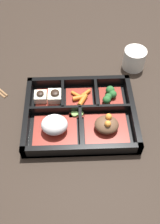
% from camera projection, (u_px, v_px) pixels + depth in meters
% --- Properties ---
extents(ground_plane, '(3.00, 3.00, 0.00)m').
position_uv_depth(ground_plane, '(80.00, 117.00, 0.74)').
color(ground_plane, black).
extents(bento_base, '(0.31, 0.25, 0.01)m').
position_uv_depth(bento_base, '(80.00, 116.00, 0.74)').
color(bento_base, black).
rests_on(bento_base, ground_plane).
extents(bento_rim, '(0.31, 0.25, 0.04)m').
position_uv_depth(bento_rim, '(80.00, 112.00, 0.73)').
color(bento_rim, black).
rests_on(bento_rim, ground_plane).
extents(bowl_stew, '(0.12, 0.10, 0.05)m').
position_uv_depth(bowl_stew, '(107.00, 126.00, 0.70)').
color(bowl_stew, maroon).
rests_on(bowl_stew, bento_base).
extents(bowl_rice, '(0.12, 0.10, 0.05)m').
position_uv_depth(bowl_rice, '(55.00, 126.00, 0.69)').
color(bowl_rice, maroon).
rests_on(bowl_rice, bento_base).
extents(bowl_greens, '(0.07, 0.08, 0.03)m').
position_uv_depth(bowl_greens, '(110.00, 96.00, 0.76)').
color(bowl_greens, maroon).
rests_on(bowl_greens, bento_base).
extents(bowl_carrots, '(0.08, 0.08, 0.02)m').
position_uv_depth(bowl_carrots, '(80.00, 98.00, 0.77)').
color(bowl_carrots, maroon).
rests_on(bowl_carrots, bento_base).
extents(bowl_tofu, '(0.08, 0.08, 0.04)m').
position_uv_depth(bowl_tofu, '(49.00, 97.00, 0.76)').
color(bowl_tofu, maroon).
rests_on(bowl_tofu, bento_base).
extents(bowl_pickles, '(0.04, 0.04, 0.01)m').
position_uv_depth(bowl_pickles, '(76.00, 112.00, 0.74)').
color(bowl_pickles, maroon).
rests_on(bowl_pickles, bento_base).
extents(tea_cup, '(0.07, 0.07, 0.07)m').
position_uv_depth(tea_cup, '(134.00, 58.00, 0.84)').
color(tea_cup, beige).
rests_on(tea_cup, ground_plane).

